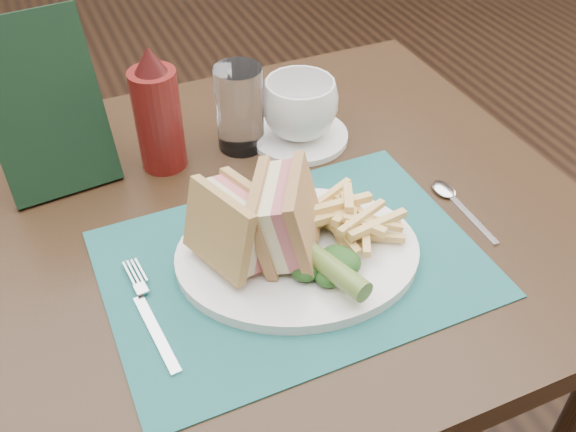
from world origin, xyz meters
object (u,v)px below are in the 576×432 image
object	(u,v)px
table_main	(257,378)
ketchup_bottle	(157,109)
plate	(298,254)
check_presenter	(44,107)
saucer	(299,136)
sandwich_half_a	(218,234)
sandwich_half_b	(268,214)
placemat	(293,263)
coffee_cup	(300,108)
drinking_glass	(240,109)

from	to	relation	value
table_main	ketchup_bottle	distance (m)	0.50
plate	check_presenter	size ratio (longest dim) A/B	1.23
saucer	sandwich_half_a	bearing A→B (deg)	-131.77
table_main	sandwich_half_b	size ratio (longest dim) A/B	8.12
table_main	sandwich_half_b	xyz separation A→B (m)	(-0.01, -0.09, 0.45)
plate	ketchup_bottle	bearing A→B (deg)	124.78
placemat	saucer	bearing A→B (deg)	64.10
placemat	coffee_cup	distance (m)	0.28
drinking_glass	coffee_cup	bearing A→B (deg)	-12.38
placemat	coffee_cup	bearing A→B (deg)	64.10
plate	table_main	bearing A→B (deg)	117.68
coffee_cup	check_presenter	xyz separation A→B (m)	(-0.35, 0.04, 0.06)
coffee_cup	drinking_glass	size ratio (longest dim) A/B	0.88
saucer	table_main	bearing A→B (deg)	-135.33
sandwich_half_a	plate	bearing A→B (deg)	-26.12
placemat	saucer	distance (m)	0.27
coffee_cup	saucer	bearing A→B (deg)	0.00
coffee_cup	check_presenter	distance (m)	0.36
saucer	check_presenter	bearing A→B (deg)	173.26
ketchup_bottle	plate	bearing A→B (deg)	-69.53
coffee_cup	sandwich_half_a	bearing A→B (deg)	-131.77
placemat	check_presenter	bearing A→B (deg)	128.73
table_main	plate	size ratio (longest dim) A/B	3.00
saucer	coffee_cup	distance (m)	0.05
table_main	saucer	xyz separation A→B (m)	(0.14, 0.13, 0.38)
saucer	drinking_glass	distance (m)	0.11
table_main	saucer	world-z (taller)	saucer
sandwich_half_a	check_presenter	distance (m)	0.31
drinking_glass	placemat	bearing A→B (deg)	-96.76
sandwich_half_b	check_presenter	size ratio (longest dim) A/B	0.46
sandwich_half_a	check_presenter	world-z (taller)	check_presenter
plate	saucer	distance (m)	0.26
placemat	drinking_glass	xyz separation A→B (m)	(0.03, 0.27, 0.06)
table_main	drinking_glass	size ratio (longest dim) A/B	6.92
saucer	ketchup_bottle	distance (m)	0.23
plate	coffee_cup	distance (m)	0.27
plate	drinking_glass	xyz separation A→B (m)	(0.02, 0.26, 0.06)
sandwich_half_b	ketchup_bottle	world-z (taller)	ketchup_bottle
sandwich_half_b	drinking_glass	bearing A→B (deg)	107.92
coffee_cup	ketchup_bottle	xyz separation A→B (m)	(-0.21, 0.02, 0.04)
sandwich_half_a	drinking_glass	distance (m)	0.28
sandwich_half_b	ketchup_bottle	distance (m)	0.25
placemat	ketchup_bottle	size ratio (longest dim) A/B	2.43
sandwich_half_b	coffee_cup	distance (m)	0.27
sandwich_half_a	ketchup_bottle	size ratio (longest dim) A/B	0.55
plate	saucer	bearing A→B (deg)	79.60
placemat	sandwich_half_b	bearing A→B (deg)	138.64
sandwich_half_b	drinking_glass	xyz separation A→B (m)	(0.05, 0.24, -0.01)
plate	check_presenter	bearing A→B (deg)	144.58
sandwich_half_b	drinking_glass	size ratio (longest dim) A/B	0.85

